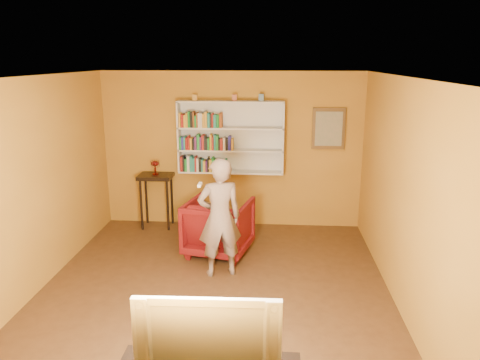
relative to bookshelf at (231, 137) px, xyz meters
name	(u,v)px	position (x,y,z in m)	size (l,w,h in m)	color
room_shell	(214,215)	(0.00, -2.41, -0.58)	(5.30, 5.80, 2.88)	#412814
bookshelf	(231,137)	(0.00, 0.00, 0.00)	(1.80, 0.29, 1.23)	silver
books_row_lower	(203,165)	(-0.48, -0.11, -0.46)	(0.80, 0.19, 0.27)	maroon
books_row_middle	(206,143)	(-0.41, -0.11, -0.09)	(0.91, 0.19, 0.27)	#1C802E
books_row_upper	(200,120)	(-0.51, -0.10, 0.30)	(0.72, 0.19, 0.27)	#C28B22
ornament_left	(195,98)	(-0.60, -0.06, 0.67)	(0.07, 0.07, 0.10)	#BE8B36
ornament_centre	(234,98)	(0.07, -0.06, 0.67)	(0.08, 0.08, 0.11)	#A65537
ornament_right	(261,97)	(0.51, -0.06, 0.68)	(0.09, 0.09, 0.12)	slate
framed_painting	(329,129)	(1.65, 0.05, 0.16)	(0.55, 0.05, 0.70)	#533817
console_table	(156,184)	(-1.30, -0.16, -0.81)	(0.58, 0.44, 0.95)	black
ruby_lustre	(155,165)	(-1.30, -0.16, -0.47)	(0.15, 0.15, 0.24)	maroon
armchair	(219,227)	(-0.08, -1.24, -1.17)	(0.91, 0.94, 0.85)	#4E050B
person	(220,218)	(0.02, -1.96, -0.77)	(0.60, 0.39, 1.64)	#786258
game_remote	(200,185)	(-0.19, -2.25, -0.24)	(0.04, 0.15, 0.04)	white
television	(209,329)	(0.25, -4.66, -0.74)	(1.13, 0.15, 0.65)	black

